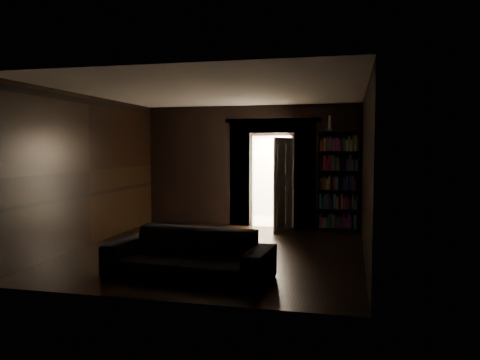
# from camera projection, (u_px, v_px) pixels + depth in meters

# --- Properties ---
(ground) EXTENTS (5.50, 5.50, 0.00)m
(ground) POSITION_uv_depth(u_px,v_px,m) (218.00, 251.00, 8.28)
(ground) COLOR black
(ground) RESTS_ON ground
(room_walls) EXTENTS (5.02, 5.61, 2.84)m
(room_walls) POSITION_uv_depth(u_px,v_px,m) (232.00, 155.00, 9.21)
(room_walls) COLOR black
(room_walls) RESTS_ON ground
(kitchen_alcove) EXTENTS (2.20, 1.80, 2.60)m
(kitchen_alcove) POSITION_uv_depth(u_px,v_px,m) (279.00, 172.00, 11.84)
(kitchen_alcove) COLOR #B6B09F
(kitchen_alcove) RESTS_ON ground
(sofa) EXTENTS (2.40, 1.19, 0.89)m
(sofa) POSITION_uv_depth(u_px,v_px,m) (189.00, 247.00, 6.54)
(sofa) COLOR black
(sofa) RESTS_ON ground
(bookshelf) EXTENTS (0.95, 0.66, 2.20)m
(bookshelf) POSITION_uv_depth(u_px,v_px,m) (338.00, 181.00, 10.22)
(bookshelf) COLOR black
(bookshelf) RESTS_ON ground
(refrigerator) EXTENTS (0.77, 0.71, 1.65)m
(refrigerator) POSITION_uv_depth(u_px,v_px,m) (303.00, 187.00, 11.88)
(refrigerator) COLOR white
(refrigerator) RESTS_ON ground
(door) EXTENTS (0.33, 0.82, 2.05)m
(door) POSITION_uv_depth(u_px,v_px,m) (283.00, 184.00, 10.28)
(door) COLOR white
(door) RESTS_ON ground
(figurine) EXTENTS (0.11, 0.11, 0.33)m
(figurine) POSITION_uv_depth(u_px,v_px,m) (330.00, 123.00, 10.10)
(figurine) COLOR white
(figurine) RESTS_ON bookshelf
(bottles) EXTENTS (0.64, 0.15, 0.26)m
(bottles) POSITION_uv_depth(u_px,v_px,m) (304.00, 150.00, 11.84)
(bottles) COLOR black
(bottles) RESTS_ON refrigerator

